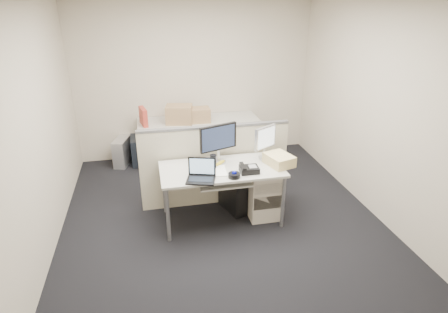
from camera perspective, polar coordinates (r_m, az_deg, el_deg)
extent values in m
cube|color=black|center=(4.94, -0.35, -9.49)|extent=(4.00, 4.50, 0.01)
cube|color=#BAAD9C|center=(6.50, -4.51, 11.65)|extent=(4.00, 0.02, 2.70)
cube|color=#BAAD9C|center=(2.40, 10.79, -11.05)|extent=(4.00, 0.02, 2.70)
cube|color=#BAAD9C|center=(4.42, -26.72, 3.33)|extent=(0.02, 4.50, 2.70)
cube|color=#BAAD9C|center=(5.12, 22.24, 6.66)|extent=(0.02, 4.50, 2.70)
cube|color=#B5B3AA|center=(4.59, -0.37, -1.95)|extent=(1.50, 0.75, 0.03)
cylinder|color=slate|center=(4.41, -8.54, -8.84)|extent=(0.04, 0.04, 0.70)
cylinder|color=slate|center=(4.97, -9.09, -4.86)|extent=(0.04, 0.04, 0.70)
cylinder|color=slate|center=(4.66, 8.98, -6.88)|extent=(0.04, 0.04, 0.70)
cylinder|color=slate|center=(5.20, 6.49, -3.34)|extent=(0.04, 0.04, 0.70)
cube|color=#B5B3AA|center=(4.47, 0.10, -4.02)|extent=(0.62, 0.32, 0.02)
cube|color=beige|center=(4.94, 5.81, -5.19)|extent=(0.40, 0.55, 0.65)
cube|color=#A7A38B|center=(5.05, -1.39, -1.49)|extent=(2.00, 0.06, 1.10)
cube|color=beige|center=(6.47, -3.84, 2.47)|extent=(2.00, 0.60, 0.72)
cube|color=black|center=(4.64, -0.87, 1.94)|extent=(0.53, 0.35, 0.50)
cube|color=#B7B7BC|center=(4.80, 6.26, 2.08)|extent=(0.39, 0.32, 0.43)
cube|color=black|center=(4.23, -3.59, -2.27)|extent=(0.38, 0.32, 0.24)
cylinder|color=black|center=(4.34, 1.56, -2.90)|extent=(0.15, 0.15, 0.05)
cube|color=black|center=(4.47, 3.86, -1.99)|extent=(0.23, 0.19, 0.07)
cube|color=white|center=(4.49, -1.18, -2.23)|extent=(0.26, 0.31, 0.01)
cube|color=gold|center=(4.41, -0.53, -2.75)|extent=(0.08, 0.08, 0.01)
cylinder|color=black|center=(4.55, -1.66, -0.85)|extent=(0.10, 0.10, 0.16)
ellipsoid|color=yellow|center=(4.66, -0.62, -1.01)|extent=(0.18, 0.17, 0.04)
cube|color=black|center=(4.60, -2.33, -1.60)|extent=(0.08, 0.11, 0.01)
cube|color=beige|center=(4.69, 8.39, -0.50)|extent=(0.37, 0.42, 0.13)
cube|color=black|center=(4.49, -0.63, -3.58)|extent=(0.47, 0.18, 0.03)
cube|color=black|center=(5.03, 1.42, -5.81)|extent=(0.33, 0.52, 0.45)
cube|color=black|center=(6.56, -13.04, 0.97)|extent=(0.20, 0.50, 0.46)
cube|color=#B7B7BC|center=(6.58, -15.21, 0.77)|extent=(0.32, 0.52, 0.46)
cube|color=#A27553|center=(6.16, -6.84, 6.31)|extent=(0.47, 0.38, 0.31)
cube|color=#A27553|center=(6.20, -3.80, 6.26)|extent=(0.35, 0.27, 0.25)
cube|color=#B2382B|center=(6.16, -12.19, 5.88)|extent=(0.14, 0.33, 0.30)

